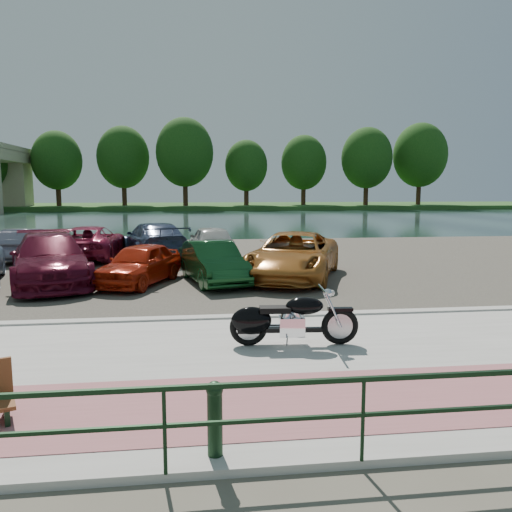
{
  "coord_description": "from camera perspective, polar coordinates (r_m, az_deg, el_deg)",
  "views": [
    {
      "loc": [
        -1.67,
        -8.66,
        2.88
      ],
      "look_at": [
        -0.05,
        4.63,
        1.1
      ],
      "focal_mm": 35.0,
      "sensor_mm": 36.0,
      "label": 1
    }
  ],
  "objects": [
    {
      "name": "pink_path",
      "position": [
        6.96,
        7.83,
        -15.99
      ],
      "size": [
        60.0,
        2.0,
        0.01
      ],
      "primitive_type": "cube",
      "color": "#985559",
      "rests_on": "promenade"
    },
    {
      "name": "parking_lot",
      "position": [
        19.94,
        -2.09,
        -0.68
      ],
      "size": [
        60.0,
        18.0,
        0.04
      ],
      "primitive_type": "cube",
      "color": "#3B3830",
      "rests_on": "ground"
    },
    {
      "name": "car_3",
      "position": [
        16.24,
        -22.47,
        -0.33
      ],
      "size": [
        3.67,
        5.7,
        1.54
      ],
      "primitive_type": "imported",
      "rotation": [
        0.0,
        0.0,
        0.31
      ],
      "color": "#4E0B1D",
      "rests_on": "parking_lot"
    },
    {
      "name": "railing",
      "position": [
        5.38,
        12.19,
        -15.51
      ],
      "size": [
        24.04,
        0.05,
        0.9
      ],
      "color": "black",
      "rests_on": "promenade"
    },
    {
      "name": "ground",
      "position": [
        9.28,
        3.83,
        -10.52
      ],
      "size": [
        200.0,
        200.0,
        0.0
      ],
      "primitive_type": "plane",
      "color": "#595447",
      "rests_on": "ground"
    },
    {
      "name": "far_bank",
      "position": [
        80.72,
        -5.81,
        5.7
      ],
      "size": [
        120.0,
        24.0,
        0.6
      ],
      "primitive_type": "cube",
      "color": "#234C1B",
      "rests_on": "ground"
    },
    {
      "name": "motorcycle",
      "position": [
        9.02,
        3.02,
        -7.33
      ],
      "size": [
        2.33,
        0.75,
        1.05
      ],
      "rotation": [
        0.0,
        0.0,
        -0.08
      ],
      "color": "black",
      "rests_on": "promenade"
    },
    {
      "name": "bollards",
      "position": [
        5.49,
        -6.55,
        -17.71
      ],
      "size": [
        10.68,
        0.18,
        0.81
      ],
      "color": "black",
      "rests_on": "promenade"
    },
    {
      "name": "river",
      "position": [
        48.78,
        -5.01,
        4.16
      ],
      "size": [
        120.0,
        40.0,
        0.0
      ],
      "primitive_type": "cube",
      "color": "#1A2F2C",
      "rests_on": "ground"
    },
    {
      "name": "car_11",
      "position": [
        21.33,
        -11.53,
        1.79
      ],
      "size": [
        3.42,
        5.52,
        1.49
      ],
      "primitive_type": "imported",
      "rotation": [
        0.0,
        0.0,
        3.42
      ],
      "color": "navy",
      "rests_on": "parking_lot"
    },
    {
      "name": "promenade",
      "position": [
        8.34,
        5.14,
        -12.3
      ],
      "size": [
        60.0,
        6.0,
        0.1
      ],
      "primitive_type": "cube",
      "color": "#A19F98",
      "rests_on": "ground"
    },
    {
      "name": "car_4",
      "position": [
        15.44,
        -13.16,
        -0.89
      ],
      "size": [
        2.67,
        3.94,
        1.24
      ],
      "primitive_type": "imported",
      "rotation": [
        0.0,
        0.0,
        -0.36
      ],
      "color": "#AE210B",
      "rests_on": "parking_lot"
    },
    {
      "name": "car_6",
      "position": [
        16.03,
        4.32,
        0.04
      ],
      "size": [
        4.23,
        5.89,
        1.49
      ],
      "primitive_type": "imported",
      "rotation": [
        0.0,
        0.0,
        -0.37
      ],
      "color": "#AF6B28",
      "rests_on": "parking_lot"
    },
    {
      "name": "far_trees",
      "position": [
        74.84,
        -2.38,
        11.1
      ],
      "size": [
        70.25,
        10.68,
        12.52
      ],
      "color": "#3A2015",
      "rests_on": "far_bank"
    },
    {
      "name": "car_10",
      "position": [
        21.74,
        -18.39,
        1.49
      ],
      "size": [
        2.31,
        4.94,
        1.37
      ],
      "primitive_type": "imported",
      "rotation": [
        0.0,
        0.0,
        3.13
      ],
      "color": "maroon",
      "rests_on": "parking_lot"
    },
    {
      "name": "car_9",
      "position": [
        22.29,
        -24.72,
        1.22
      ],
      "size": [
        1.6,
        3.98,
        1.29
      ],
      "primitive_type": "imported",
      "rotation": [
        0.0,
        0.0,
        3.08
      ],
      "color": "#565868",
      "rests_on": "parking_lot"
    },
    {
      "name": "kerb",
      "position": [
        11.15,
        1.9,
        -7.02
      ],
      "size": [
        60.0,
        0.3,
        0.14
      ],
      "primitive_type": "cube",
      "color": "#A19F98",
      "rests_on": "ground"
    },
    {
      "name": "car_5",
      "position": [
        15.34,
        -4.95,
        -0.73
      ],
      "size": [
        2.19,
        4.04,
        1.26
      ],
      "primitive_type": "imported",
      "rotation": [
        0.0,
        0.0,
        0.23
      ],
      "color": "#113F1B",
      "rests_on": "parking_lot"
    },
    {
      "name": "car_12",
      "position": [
        21.08,
        -5.17,
        1.68
      ],
      "size": [
        2.09,
        4.2,
        1.38
      ],
      "primitive_type": "imported",
      "rotation": [
        0.0,
        0.0,
        3.26
      ],
      "color": "#B7B8B3",
      "rests_on": "parking_lot"
    }
  ]
}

